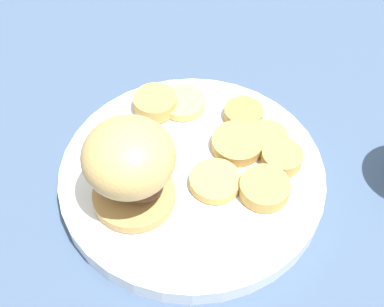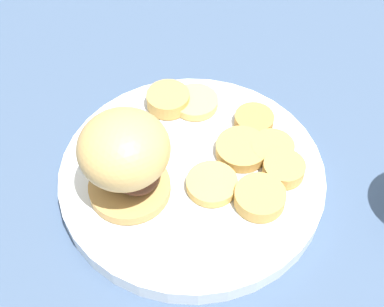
# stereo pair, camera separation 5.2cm
# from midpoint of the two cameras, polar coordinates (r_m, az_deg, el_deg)

# --- Properties ---
(ground_plane) EXTENTS (4.00, 4.00, 0.00)m
(ground_plane) POSITION_cam_midpoint_polar(r_m,az_deg,el_deg) (0.55, 2.67, -3.21)
(ground_plane) COLOR #3D5170
(dinner_plate) EXTENTS (0.27, 0.27, 0.02)m
(dinner_plate) POSITION_cam_midpoint_polar(r_m,az_deg,el_deg) (0.54, 2.72, -2.47)
(dinner_plate) COLOR white
(dinner_plate) RESTS_ON ground_plane
(sandwich) EXTENTS (0.08, 0.08, 0.10)m
(sandwich) POSITION_cam_midpoint_polar(r_m,az_deg,el_deg) (0.48, -4.05, -0.62)
(sandwich) COLOR tan
(sandwich) RESTS_ON dinner_plate
(potato_round_0) EXTENTS (0.05, 0.05, 0.01)m
(potato_round_0) POSITION_cam_midpoint_polar(r_m,az_deg,el_deg) (0.59, 2.88, 5.36)
(potato_round_0) COLOR #DBB766
(potato_round_0) RESTS_ON dinner_plate
(potato_round_1) EXTENTS (0.04, 0.04, 0.01)m
(potato_round_1) POSITION_cam_midpoint_polar(r_m,az_deg,el_deg) (0.54, 12.49, -1.80)
(potato_round_1) COLOR tan
(potato_round_1) RESTS_ON dinner_plate
(potato_round_2) EXTENTS (0.05, 0.05, 0.02)m
(potato_round_2) POSITION_cam_midpoint_polar(r_m,az_deg,el_deg) (0.51, 10.09, -4.88)
(potato_round_2) COLOR tan
(potato_round_2) RESTS_ON dinner_plate
(potato_round_3) EXTENTS (0.05, 0.05, 0.02)m
(potato_round_3) POSITION_cam_midpoint_polar(r_m,az_deg,el_deg) (0.59, -0.05, 5.64)
(potato_round_3) COLOR tan
(potato_round_3) RESTS_ON dinner_plate
(potato_round_4) EXTENTS (0.05, 0.05, 0.01)m
(potato_round_4) POSITION_cam_midpoint_polar(r_m,az_deg,el_deg) (0.52, 4.98, -3.43)
(potato_round_4) COLOR tan
(potato_round_4) RESTS_ON dinner_plate
(potato_round_5) EXTENTS (0.04, 0.04, 0.01)m
(potato_round_5) POSITION_cam_midpoint_polar(r_m,az_deg,el_deg) (0.55, 11.21, 0.39)
(potato_round_5) COLOR tan
(potato_round_5) RESTS_ON dinner_plate
(potato_round_6) EXTENTS (0.04, 0.04, 0.01)m
(potato_round_6) POSITION_cam_midpoint_polar(r_m,az_deg,el_deg) (0.58, 9.19, 3.42)
(potato_round_6) COLOR #BC8942
(potato_round_6) RESTS_ON dinner_plate
(potato_round_7) EXTENTS (0.05, 0.05, 0.01)m
(potato_round_7) POSITION_cam_midpoint_polar(r_m,az_deg,el_deg) (0.55, 8.02, 0.32)
(potato_round_7) COLOR tan
(potato_round_7) RESTS_ON dinner_plate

